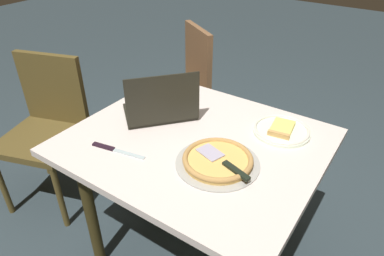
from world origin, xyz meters
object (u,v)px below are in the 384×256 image
table_knife (113,149)px  chair_far (185,87)px  dining_table (196,155)px  pizza_tray (218,160)px  laptop (161,108)px  chair_near (48,123)px  pizza_plate (282,130)px

table_knife → chair_far: chair_far is taller
dining_table → pizza_tray: 0.22m
dining_table → laptop: size_ratio=2.63×
pizza_tray → chair_near: size_ratio=0.38×
pizza_tray → pizza_plate: bearing=-108.9°
pizza_tray → chair_far: size_ratio=0.37×
table_knife → chair_far: (0.33, -0.99, -0.20)m
laptop → chair_near: (0.72, 0.17, -0.25)m
laptop → chair_near: bearing=12.9°
table_knife → chair_near: size_ratio=0.28×
dining_table → table_knife: (0.24, 0.26, 0.09)m
table_knife → pizza_tray: bearing=-157.8°
chair_near → laptop: bearing=-167.1°
dining_table → pizza_tray: pizza_tray is taller
pizza_tray → table_knife: size_ratio=1.35×
pizza_tray → chair_far: bearing=-47.8°
pizza_plate → chair_far: bearing=-28.0°
pizza_plate → table_knife: pizza_plate is taller
laptop → pizza_tray: laptop is taller
laptop → pizza_tray: 0.44m
laptop → table_knife: laptop is taller
dining_table → pizza_plate: bearing=-138.1°
table_knife → chair_far: bearing=-71.5°
dining_table → table_knife: size_ratio=4.28×
laptop → chair_far: (0.33, -0.66, -0.25)m
chair_near → chair_far: bearing=-115.4°
pizza_plate → table_knife: size_ratio=1.03×
pizza_plate → pizza_tray: (0.12, 0.36, 0.00)m
chair_near → pizza_plate: bearing=-163.7°
laptop → chair_near: size_ratio=0.46×
chair_far → table_knife: bearing=108.5°
dining_table → laptop: bearing=-14.0°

